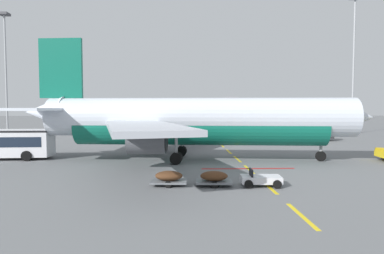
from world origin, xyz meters
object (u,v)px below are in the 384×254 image
at_px(catering_truck, 309,130).
at_px(apron_light_mast_near, 6,59).
at_px(baggage_train, 214,178).
at_px(apron_light_mast_far, 354,50).
at_px(airliner_foreground, 193,121).

distance_m(catering_truck, apron_light_mast_near, 59.79).
relative_size(baggage_train, apron_light_mast_near, 0.36).
bearing_deg(catering_truck, apron_light_mast_near, 165.12).
distance_m(baggage_train, apron_light_mast_far, 57.57).
relative_size(airliner_foreground, catering_truck, 4.72).
relative_size(airliner_foreground, apron_light_mast_near, 1.43).
bearing_deg(airliner_foreground, apron_light_mast_near, 135.75).
xyz_separation_m(baggage_train, apron_light_mast_near, (-37.38, 46.61, 14.62)).
bearing_deg(apron_light_mast_near, catering_truck, -14.88).
height_order(airliner_foreground, apron_light_mast_near, apron_light_mast_near).
bearing_deg(apron_light_mast_near, apron_light_mast_far, -1.80).
bearing_deg(apron_light_mast_near, baggage_train, -51.27).
relative_size(catering_truck, apron_light_mast_near, 0.30).
height_order(airliner_foreground, apron_light_mast_far, apron_light_mast_far).
xyz_separation_m(apron_light_mast_near, apron_light_mast_far, (70.13, -2.21, 1.81)).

